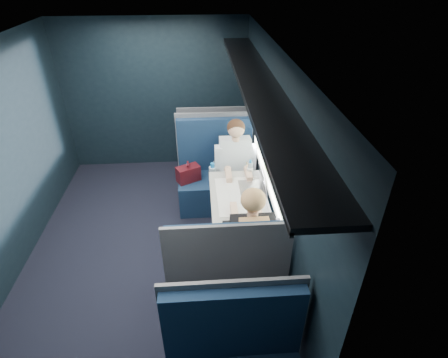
{
  "coord_description": "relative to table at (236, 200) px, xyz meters",
  "views": [
    {
      "loc": [
        0.68,
        -3.16,
        2.98
      ],
      "look_at": [
        0.9,
        0.0,
        0.95
      ],
      "focal_mm": 28.0,
      "sensor_mm": 36.0,
      "label": 1
    }
  ],
  "objects": [
    {
      "name": "seat_bay_near",
      "position": [
        -0.19,
        0.87,
        -0.24
      ],
      "size": [
        1.06,
        0.62,
        1.26
      ],
      "color": "#0D1E39",
      "rests_on": "ground"
    },
    {
      "name": "papers",
      "position": [
        0.04,
        -0.03,
        0.08
      ],
      "size": [
        0.53,
        0.75,
        0.01
      ],
      "primitive_type": "cube",
      "rotation": [
        0.0,
        0.0,
        0.02
      ],
      "color": "white",
      "rests_on": "table"
    },
    {
      "name": "laptop",
      "position": [
        0.24,
        0.09,
        0.15
      ],
      "size": [
        0.27,
        0.36,
        0.27
      ],
      "color": "silver",
      "rests_on": "table"
    },
    {
      "name": "table",
      "position": [
        0.0,
        0.0,
        0.0
      ],
      "size": [
        0.62,
        1.0,
        0.74
      ],
      "color": "#54565E",
      "rests_on": "ground"
    },
    {
      "name": "seat_row_front",
      "position": [
        -0.18,
        1.8,
        -0.25
      ],
      "size": [
        1.04,
        0.51,
        1.16
      ],
      "color": "#0D1E39",
      "rests_on": "ground"
    },
    {
      "name": "seat_bay_far",
      "position": [
        -0.18,
        -0.87,
        -0.25
      ],
      "size": [
        1.04,
        0.62,
        1.26
      ],
      "color": "#0D1E39",
      "rests_on": "ground"
    },
    {
      "name": "room_shell",
      "position": [
        -1.01,
        0.0,
        0.81
      ],
      "size": [
        3.0,
        4.4,
        2.4
      ],
      "color": "black",
      "rests_on": "ground"
    },
    {
      "name": "woman",
      "position": [
        0.07,
        -0.71,
        0.06
      ],
      "size": [
        0.53,
        0.56,
        1.32
      ],
      "color": "black",
      "rests_on": "ground"
    },
    {
      "name": "man",
      "position": [
        0.07,
        0.7,
        0.06
      ],
      "size": [
        0.53,
        0.56,
        1.32
      ],
      "color": "black",
      "rests_on": "ground"
    },
    {
      "name": "ground",
      "position": [
        -1.03,
        0.0,
        -0.67
      ],
      "size": [
        2.8,
        4.2,
        0.01
      ],
      "primitive_type": "cube",
      "color": "black"
    },
    {
      "name": "cup",
      "position": [
        0.21,
        0.39,
        0.13
      ],
      "size": [
        0.08,
        0.08,
        0.1
      ],
      "primitive_type": "cylinder",
      "color": "white",
      "rests_on": "table"
    },
    {
      "name": "bottle_small",
      "position": [
        0.21,
        0.41,
        0.16
      ],
      "size": [
        0.06,
        0.06,
        0.2
      ],
      "color": "silver",
      "rests_on": "table"
    }
  ]
}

